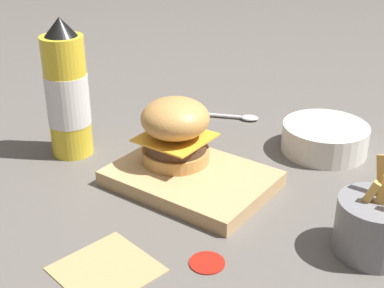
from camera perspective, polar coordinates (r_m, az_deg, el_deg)
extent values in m
plane|color=#5B5651|center=(0.91, 1.84, -3.03)|extent=(6.00, 6.00, 0.00)
cube|color=tan|center=(0.86, 0.00, -3.71)|extent=(0.25, 0.18, 0.02)
cylinder|color=tan|center=(0.89, -1.75, -1.13)|extent=(0.11, 0.11, 0.02)
cylinder|color=#4C3323|center=(0.88, -1.77, 0.05)|extent=(0.10, 0.10, 0.02)
cube|color=gold|center=(0.87, -1.78, 0.71)|extent=(0.11, 0.11, 0.00)
ellipsoid|color=tan|center=(0.86, -1.81, 2.75)|extent=(0.11, 0.11, 0.06)
cylinder|color=yellow|center=(0.95, -13.13, 4.91)|extent=(0.07, 0.07, 0.21)
cylinder|color=silver|center=(0.96, -13.11, 4.67)|extent=(0.07, 0.07, 0.09)
cone|color=black|center=(0.92, -13.92, 12.08)|extent=(0.05, 0.05, 0.03)
cylinder|color=slate|center=(0.74, 18.81, -8.38)|extent=(0.10, 0.10, 0.08)
cube|color=gold|center=(0.72, 18.05, -5.80)|extent=(0.03, 0.02, 0.06)
cube|color=gold|center=(0.73, 19.61, -4.35)|extent=(0.03, 0.03, 0.08)
cube|color=gold|center=(0.72, 19.61, -5.74)|extent=(0.01, 0.02, 0.07)
cube|color=gold|center=(0.72, 19.62, -5.22)|extent=(0.03, 0.03, 0.08)
cylinder|color=silver|center=(1.00, 13.97, 0.62)|extent=(0.15, 0.15, 0.05)
cylinder|color=beige|center=(0.99, 14.11, 1.82)|extent=(0.13, 0.13, 0.01)
cylinder|color=silver|center=(1.12, 1.97, 3.14)|extent=(0.12, 0.06, 0.01)
ellipsoid|color=silver|center=(1.11, 6.17, 2.79)|extent=(0.04, 0.04, 0.01)
cylinder|color=#B21E14|center=(0.70, 1.62, -12.49)|extent=(0.05, 0.05, 0.00)
cube|color=tan|center=(0.70, -9.13, -13.03)|extent=(0.13, 0.13, 0.00)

